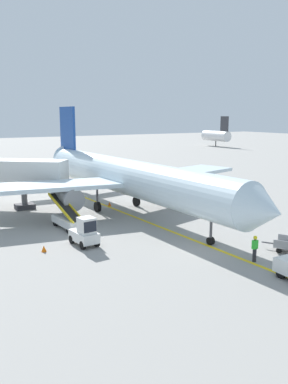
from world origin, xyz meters
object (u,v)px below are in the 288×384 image
safety_cone_tail_area (44,249)px  belt_loader_forward_hold (68,219)px  safety_cone_wingtip_right (109,204)px  ground_crew_marshaller (255,248)px  safety_cone_nose_right (233,222)px  baggage_tug_near_wing (206,193)px  baggage_tug_by_cargo_door (85,233)px  safety_cone_wingtip_left (274,205)px  airliner (125,176)px

safety_cone_tail_area → belt_loader_forward_hold: bearing=53.6°
safety_cone_wingtip_right → ground_crew_marshaller: bearing=-87.2°
ground_crew_marshaller → safety_cone_nose_right: bearing=55.7°
ground_crew_marshaller → safety_cone_wingtip_right: bearing=92.8°
safety_cone_tail_area → baggage_tug_near_wing: bearing=19.8°
belt_loader_forward_hold → ground_crew_marshaller: belt_loader_forward_hold is taller
baggage_tug_near_wing → safety_cone_wingtip_right: 10.38m
baggage_tug_near_wing → safety_cone_wingtip_right: baggage_tug_near_wing is taller
belt_loader_forward_hold → safety_cone_nose_right: belt_loader_forward_hold is taller
baggage_tug_by_cargo_door → safety_cone_wingtip_left: (21.02, 1.68, -0.71)m
safety_cone_nose_right → baggage_tug_near_wing: bearing=65.2°
belt_loader_forward_hold → safety_cone_tail_area: size_ratio=11.57×
baggage_tug_by_cargo_door → ground_crew_marshaller: size_ratio=1.48×
safety_cone_nose_right → airliner: bearing=123.0°
airliner → ground_crew_marshaller: bearing=-87.5°
airliner → ground_crew_marshaller: 16.30m
safety_cone_nose_right → safety_cone_wingtip_left: (8.08, 2.82, 0.00)m
ground_crew_marshaller → safety_cone_wingtip_left: ground_crew_marshaller is taller
safety_cone_wingtip_left → safety_cone_tail_area: size_ratio=1.00×
ground_crew_marshaller → safety_cone_nose_right: (4.99, 7.31, -0.69)m
airliner → baggage_tug_by_cargo_door: size_ratio=14.06×
baggage_tug_by_cargo_door → ground_crew_marshaller: 11.61m
airliner → safety_cone_nose_right: bearing=-57.0°
belt_loader_forward_hold → safety_cone_wingtip_right: size_ratio=11.57×
safety_cone_nose_right → safety_cone_wingtip_left: size_ratio=1.00×
safety_cone_nose_right → baggage_tug_by_cargo_door: bearing=174.9°
airliner → safety_cone_tail_area: (-10.18, -7.47, -3.20)m
belt_loader_forward_hold → airliner: bearing=22.1°
safety_cone_wingtip_right → baggage_tug_by_cargo_door: bearing=-123.6°
safety_cone_wingtip_left → safety_cone_wingtip_right: 16.58m
ground_crew_marshaller → safety_cone_tail_area: ground_crew_marshaller is taller
baggage_tug_by_cargo_door → belt_loader_forward_hold: bearing=83.3°
safety_cone_tail_area → airliner: bearing=36.3°
ground_crew_marshaller → safety_cone_wingtip_right: ground_crew_marshaller is taller
safety_cone_wingtip_left → baggage_tug_near_wing: bearing=126.7°
safety_cone_wingtip_right → safety_cone_tail_area: (-9.95, -10.40, 0.00)m
safety_cone_wingtip_left → safety_cone_wingtip_right: size_ratio=1.00×
airliner → safety_cone_tail_area: size_ratio=80.24×
baggage_tug_near_wing → safety_cone_tail_area: bearing=-160.2°
baggage_tug_near_wing → safety_cone_wingtip_right: size_ratio=5.96×
ground_crew_marshaller → belt_loader_forward_hold: bearing=118.9°
baggage_tug_near_wing → safety_cone_tail_area: size_ratio=5.96×
baggage_tug_near_wing → safety_cone_wingtip_right: bearing=161.6°
ground_crew_marshaller → safety_cone_wingtip_left: (13.07, 10.14, -0.69)m
belt_loader_forward_hold → safety_cone_nose_right: bearing=-26.1°
safety_cone_wingtip_left → safety_cone_tail_area: bearing=-176.4°
belt_loader_forward_hold → safety_cone_wingtip_left: 20.71m
safety_cone_wingtip_left → safety_cone_tail_area: 24.00m
belt_loader_forward_hold → ground_crew_marshaller: 15.28m
ground_crew_marshaller → airliner: bearing=92.5°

